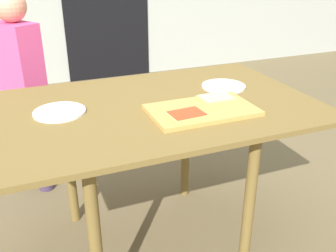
# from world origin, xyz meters

# --- Properties ---
(ground_plane) EXTENTS (16.00, 16.00, 0.00)m
(ground_plane) POSITION_xyz_m (0.00, 0.00, 0.00)
(ground_plane) COLOR brown
(dining_table) EXTENTS (1.37, 0.84, 0.72)m
(dining_table) POSITION_xyz_m (0.00, 0.00, 0.64)
(dining_table) COLOR brown
(dining_table) RESTS_ON ground
(cutting_board) EXTENTS (0.41, 0.25, 0.02)m
(cutting_board) POSITION_xyz_m (0.17, -0.14, 0.73)
(cutting_board) COLOR tan
(cutting_board) RESTS_ON dining_table
(pizza_slice_far_right) EXTENTS (0.14, 0.10, 0.01)m
(pizza_slice_far_right) POSITION_xyz_m (0.27, -0.08, 0.74)
(pizza_slice_far_right) COLOR #DCB365
(pizza_slice_far_right) RESTS_ON cutting_board
(pizza_slice_near_left) EXTENTS (0.14, 0.11, 0.01)m
(pizza_slice_near_left) POSITION_xyz_m (0.08, -0.20, 0.74)
(pizza_slice_near_left) COLOR #DCB365
(pizza_slice_near_left) RESTS_ON cutting_board
(plate_white_left) EXTENTS (0.20, 0.20, 0.01)m
(plate_white_left) POSITION_xyz_m (-0.35, 0.05, 0.72)
(plate_white_left) COLOR white
(plate_white_left) RESTS_ON dining_table
(plate_white_right) EXTENTS (0.20, 0.20, 0.01)m
(plate_white_right) POSITION_xyz_m (0.40, 0.09, 0.72)
(plate_white_right) COLOR silver
(plate_white_right) RESTS_ON dining_table
(child_left) EXTENTS (0.25, 0.28, 1.12)m
(child_left) POSITION_xyz_m (-0.46, 0.73, 0.64)
(child_left) COLOR #42334F
(child_left) RESTS_ON ground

